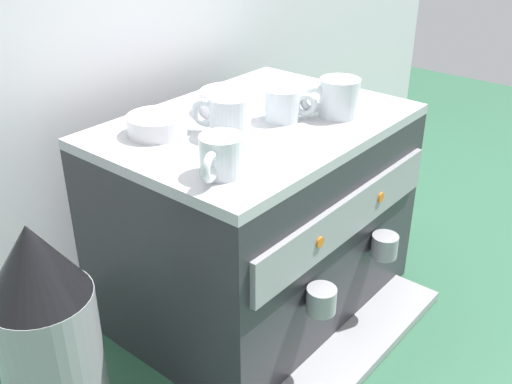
{
  "coord_description": "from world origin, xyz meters",
  "views": [
    {
      "loc": [
        -0.87,
        -0.73,
        0.88
      ],
      "look_at": [
        0.0,
        0.0,
        0.28
      ],
      "focal_mm": 42.18,
      "sensor_mm": 36.0,
      "label": 1
    }
  ],
  "objects_px": {
    "ceramic_bowl_0": "(157,125)",
    "espresso_machine": "(258,217)",
    "milk_pitcher": "(366,201)",
    "ceramic_cup_3": "(221,156)",
    "coffee_grinder": "(49,338)",
    "ceramic_bowl_1": "(229,101)",
    "ceramic_cup_2": "(284,105)",
    "ceramic_cup_1": "(228,116)",
    "ceramic_cup_0": "(337,98)"
  },
  "relations": [
    {
      "from": "ceramic_cup_1",
      "to": "ceramic_bowl_0",
      "type": "distance_m",
      "value": 0.14
    },
    {
      "from": "ceramic_bowl_0",
      "to": "ceramic_bowl_1",
      "type": "height_order",
      "value": "ceramic_bowl_1"
    },
    {
      "from": "ceramic_cup_1",
      "to": "ceramic_cup_3",
      "type": "distance_m",
      "value": 0.17
    },
    {
      "from": "ceramic_cup_0",
      "to": "ceramic_cup_3",
      "type": "relative_size",
      "value": 1.01
    },
    {
      "from": "ceramic_cup_0",
      "to": "milk_pitcher",
      "type": "relative_size",
      "value": 0.74
    },
    {
      "from": "milk_pitcher",
      "to": "ceramic_bowl_0",
      "type": "bearing_deg",
      "value": 169.15
    },
    {
      "from": "ceramic_bowl_1",
      "to": "ceramic_bowl_0",
      "type": "bearing_deg",
      "value": 172.7
    },
    {
      "from": "ceramic_cup_1",
      "to": "ceramic_cup_2",
      "type": "height_order",
      "value": "ceramic_cup_1"
    },
    {
      "from": "espresso_machine",
      "to": "coffee_grinder",
      "type": "xyz_separation_m",
      "value": [
        -0.51,
        0.02,
        -0.01
      ]
    },
    {
      "from": "ceramic_cup_0",
      "to": "ceramic_cup_1",
      "type": "bearing_deg",
      "value": 154.92
    },
    {
      "from": "ceramic_bowl_1",
      "to": "milk_pitcher",
      "type": "height_order",
      "value": "ceramic_bowl_1"
    },
    {
      "from": "coffee_grinder",
      "to": "milk_pitcher",
      "type": "relative_size",
      "value": 2.87
    },
    {
      "from": "coffee_grinder",
      "to": "ceramic_bowl_0",
      "type": "bearing_deg",
      "value": 13.76
    },
    {
      "from": "ceramic_cup_2",
      "to": "ceramic_bowl_0",
      "type": "relative_size",
      "value": 0.81
    },
    {
      "from": "ceramic_cup_1",
      "to": "milk_pitcher",
      "type": "bearing_deg",
      "value": -1.34
    },
    {
      "from": "espresso_machine",
      "to": "ceramic_bowl_1",
      "type": "xyz_separation_m",
      "value": [
        0.01,
        0.08,
        0.25
      ]
    },
    {
      "from": "ceramic_cup_2",
      "to": "ceramic_bowl_1",
      "type": "height_order",
      "value": "ceramic_cup_2"
    },
    {
      "from": "espresso_machine",
      "to": "ceramic_bowl_0",
      "type": "xyz_separation_m",
      "value": [
        -0.17,
        0.1,
        0.24
      ]
    },
    {
      "from": "espresso_machine",
      "to": "ceramic_cup_3",
      "type": "relative_size",
      "value": 5.71
    },
    {
      "from": "ceramic_cup_3",
      "to": "milk_pitcher",
      "type": "xyz_separation_m",
      "value": [
        0.69,
        0.09,
        -0.4
      ]
    },
    {
      "from": "ceramic_bowl_1",
      "to": "ceramic_cup_0",
      "type": "bearing_deg",
      "value": -57.39
    },
    {
      "from": "ceramic_bowl_1",
      "to": "coffee_grinder",
      "type": "bearing_deg",
      "value": -173.41
    },
    {
      "from": "ceramic_bowl_1",
      "to": "milk_pitcher",
      "type": "xyz_separation_m",
      "value": [
        0.45,
        -0.1,
        -0.39
      ]
    },
    {
      "from": "espresso_machine",
      "to": "ceramic_cup_1",
      "type": "xyz_separation_m",
      "value": [
        -0.09,
        -0.0,
        0.26
      ]
    },
    {
      "from": "ceramic_bowl_1",
      "to": "ceramic_cup_2",
      "type": "bearing_deg",
      "value": -74.55
    },
    {
      "from": "ceramic_cup_0",
      "to": "ceramic_bowl_1",
      "type": "xyz_separation_m",
      "value": [
        -0.12,
        0.19,
        -0.02
      ]
    },
    {
      "from": "ceramic_cup_3",
      "to": "coffee_grinder",
      "type": "xyz_separation_m",
      "value": [
        -0.28,
        0.13,
        -0.27
      ]
    },
    {
      "from": "ceramic_cup_2",
      "to": "ceramic_cup_3",
      "type": "relative_size",
      "value": 0.86
    },
    {
      "from": "espresso_machine",
      "to": "coffee_grinder",
      "type": "relative_size",
      "value": 1.45
    },
    {
      "from": "espresso_machine",
      "to": "ceramic_cup_2",
      "type": "xyz_separation_m",
      "value": [
        0.04,
        -0.04,
        0.26
      ]
    },
    {
      "from": "espresso_machine",
      "to": "ceramic_cup_0",
      "type": "distance_m",
      "value": 0.31
    },
    {
      "from": "ceramic_cup_3",
      "to": "ceramic_cup_0",
      "type": "bearing_deg",
      "value": 0.78
    },
    {
      "from": "espresso_machine",
      "to": "milk_pitcher",
      "type": "distance_m",
      "value": 0.48
    },
    {
      "from": "ceramic_cup_0",
      "to": "ceramic_cup_3",
      "type": "distance_m",
      "value": 0.35
    },
    {
      "from": "ceramic_cup_2",
      "to": "milk_pitcher",
      "type": "distance_m",
      "value": 0.58
    },
    {
      "from": "ceramic_cup_2",
      "to": "coffee_grinder",
      "type": "relative_size",
      "value": 0.22
    },
    {
      "from": "espresso_machine",
      "to": "ceramic_bowl_1",
      "type": "relative_size",
      "value": 5.09
    },
    {
      "from": "ceramic_cup_1",
      "to": "milk_pitcher",
      "type": "xyz_separation_m",
      "value": [
        0.55,
        -0.01,
        -0.41
      ]
    },
    {
      "from": "ceramic_cup_3",
      "to": "coffee_grinder",
      "type": "relative_size",
      "value": 0.25
    },
    {
      "from": "ceramic_bowl_0",
      "to": "milk_pitcher",
      "type": "bearing_deg",
      "value": -10.85
    },
    {
      "from": "ceramic_cup_2",
      "to": "coffee_grinder",
      "type": "distance_m",
      "value": 0.61
    },
    {
      "from": "ceramic_bowl_1",
      "to": "milk_pitcher",
      "type": "bearing_deg",
      "value": -12.23
    },
    {
      "from": "milk_pitcher",
      "to": "ceramic_bowl_1",
      "type": "bearing_deg",
      "value": 167.77
    },
    {
      "from": "ceramic_cup_2",
      "to": "coffee_grinder",
      "type": "xyz_separation_m",
      "value": [
        -0.55,
        0.06,
        -0.26
      ]
    },
    {
      "from": "ceramic_cup_1",
      "to": "ceramic_cup_3",
      "type": "relative_size",
      "value": 1.08
    },
    {
      "from": "ceramic_bowl_0",
      "to": "espresso_machine",
      "type": "bearing_deg",
      "value": -31.26
    },
    {
      "from": "espresso_machine",
      "to": "milk_pitcher",
      "type": "relative_size",
      "value": 4.16
    },
    {
      "from": "ceramic_cup_3",
      "to": "ceramic_bowl_0",
      "type": "relative_size",
      "value": 0.94
    },
    {
      "from": "ceramic_cup_2",
      "to": "ceramic_bowl_0",
      "type": "bearing_deg",
      "value": 146.27
    },
    {
      "from": "ceramic_cup_2",
      "to": "ceramic_bowl_0",
      "type": "distance_m",
      "value": 0.25
    }
  ]
}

